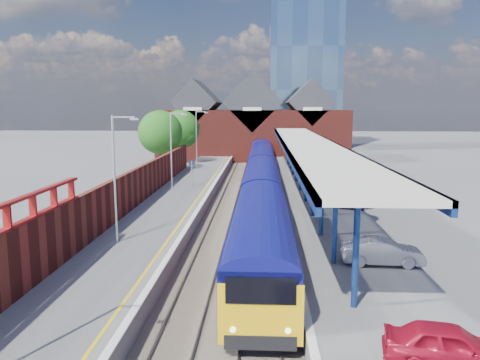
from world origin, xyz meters
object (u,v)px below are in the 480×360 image
Objects in this scene: lamp_post_b at (117,171)px; parked_car_blue at (346,199)px; parked_car_red at (450,345)px; lamp_post_c at (173,147)px; parked_car_silver at (382,252)px; parked_car_dark at (336,186)px; train at (262,170)px; lamp_post_d at (198,136)px; platform_sign at (192,170)px.

parked_car_blue is at bearing 34.86° from lamp_post_b.
parked_car_blue is (0.91, 21.88, -0.03)m from parked_car_red.
parked_car_red is at bearing -64.55° from lamp_post_c.
parked_car_silver is 0.86× the size of parked_car_dark.
parked_car_silver is (5.76, -25.50, -0.50)m from train.
lamp_post_d reaches higher than parked_car_red.
parked_car_red is at bearing -160.97° from parked_car_blue.
lamp_post_d is 26.49m from parked_car_blue.
platform_sign is 24.42m from parked_car_silver.
lamp_post_d is 1.61× the size of parked_car_blue.
platform_sign is at bearing 99.66° from parked_car_dark.
parked_car_red is 0.85× the size of parked_car_blue.
parked_car_blue is (6.36, -12.51, -0.52)m from train.
lamp_post_d is at bearing 129.33° from train.
train is 15.14× the size of parked_car_blue.
lamp_post_d is 14.25m from platform_sign.
lamp_post_b reaches higher than parked_car_dark.
platform_sign is 0.66× the size of parked_car_silver.
lamp_post_c is 2.80× the size of platform_sign.
platform_sign is (-6.49, -4.41, 0.57)m from train.
parked_car_silver is at bearing -77.27° from train.
parked_car_dark is (14.35, -0.23, -3.35)m from lamp_post_c.
lamp_post_d reaches higher than parked_car_blue.
platform_sign reaches higher than parked_car_blue.
lamp_post_b is at bearing 157.09° from parked_car_dark.
lamp_post_b is at bearing 59.23° from parked_car_red.
lamp_post_d is (0.00, 32.00, 0.00)m from lamp_post_b.
parked_car_dark is (14.35, -16.23, -3.35)m from lamp_post_d.
parked_car_red is (11.95, -29.97, -1.06)m from platform_sign.
parked_car_red is 27.76m from parked_car_dark.
platform_sign is 0.57× the size of parked_car_dark.
parked_car_silver is (13.62, -35.09, -3.37)m from lamp_post_d.
train is at bearing 39.22° from lamp_post_c.
parked_car_blue is at bearing -23.20° from lamp_post_c.
parked_car_dark is (12.99, -2.23, -1.05)m from platform_sign.
platform_sign is at bearing -84.44° from lamp_post_d.
parked_car_red reaches higher than parked_car_silver.
train is at bearing 34.19° from platform_sign.
train is 34.82m from parked_car_red.
parked_car_red is 0.84× the size of parked_car_dark.
lamp_post_b is 1.61× the size of parked_car_blue.
parked_car_blue is (0.60, 13.00, -0.02)m from parked_car_silver.
lamp_post_b reaches higher than platform_sign.
lamp_post_d is 1.59× the size of parked_car_dark.
lamp_post_c reaches higher than parked_car_red.
train is 9.42× the size of lamp_post_c.
lamp_post_c and lamp_post_d have the same top height.
train reaches higher than parked_car_blue.
parked_car_silver is at bearing -68.79° from lamp_post_d.
lamp_post_c is at bearing 108.48° from parked_car_dark.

